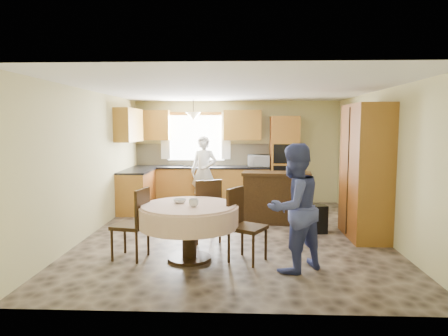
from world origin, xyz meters
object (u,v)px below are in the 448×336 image
Objects in this scene: cupboard at (366,172)px; chair_right at (242,221)px; person_dining at (294,208)px; oven_tower at (284,161)px; chair_left at (135,220)px; dining_table at (189,217)px; person_sink at (204,172)px; sideboard at (276,199)px; chair_back at (207,208)px.

cupboard is 2.19× the size of chair_right.
cupboard is 2.19m from person_dining.
chair_left is (-2.53, -4.07, -0.50)m from oven_tower.
person_sink reaches higher than dining_table.
oven_tower is at bearing 66.62° from dining_table.
chair_right reaches higher than sideboard.
oven_tower is 2.04× the size of chair_back.
person_dining reaches higher than sideboard.
person_dining is (1.24, -1.23, 0.26)m from chair_back.
chair_left is 0.98× the size of chair_back.
oven_tower is at bearing -138.53° from chair_back.
person_sink reaches higher than chair_back.
oven_tower is 3.00m from cupboard.
chair_left is 0.61× the size of person_dining.
cupboard is at bearing -69.10° from oven_tower.
person_sink is at bearing 143.33° from sideboard.
chair_back reaches higher than chair_left.
person_sink is at bearing -178.20° from chair_left.
dining_table is at bearing -113.38° from oven_tower.
oven_tower is 1.27× the size of person_sink.
chair_left is at bearing 119.46° from chair_right.
dining_table is at bearing -155.80° from cupboard.
cupboard is 1.35× the size of person_dining.
chair_left is 0.99× the size of chair_right.
person_sink reaches higher than chair_left.
dining_table is 0.84× the size of person_sink.
oven_tower is at bearing 15.59° from chair_right.
person_dining reaches higher than chair_back.
chair_back reaches higher than dining_table.
oven_tower is 4.81m from chair_left.
chair_left is 0.61× the size of person_sink.
sideboard is 2.62m from person_dining.
chair_back is (-1.25, -1.37, 0.10)m from sideboard.
oven_tower is 4.22m from chair_right.
sideboard reaches higher than dining_table.
oven_tower reaches higher than chair_left.
chair_left is at bearing -88.68° from person_sink.
chair_left is at bearing -47.00° from person_dining.
chair_right is at bearing -148.67° from cupboard.
person_sink is (-0.13, 3.68, 0.21)m from dining_table.
person_sink is (-0.30, 2.83, 0.26)m from chair_back.
oven_tower is 1.62× the size of sideboard.
person_sink is (-1.89, -0.39, -0.23)m from oven_tower.
person_dining reaches higher than person_sink.
person_sink is (-1.55, 1.46, 0.36)m from sideboard.
chair_left is (-2.19, -2.22, 0.09)m from sideboard.
person_sink is at bearing -168.34° from oven_tower.
cupboard reaches higher than dining_table.
oven_tower reaches higher than chair_right.
cupboard is 2.23× the size of chair_left.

